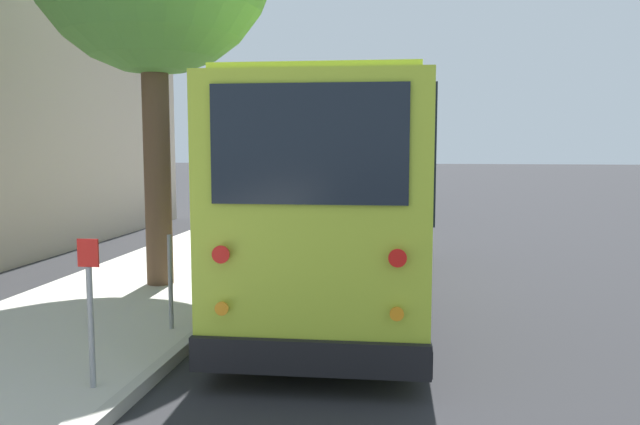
# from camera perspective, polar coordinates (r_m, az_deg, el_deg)

# --- Properties ---
(ground_plane) EXTENTS (160.00, 160.00, 0.00)m
(ground_plane) POSITION_cam_1_polar(r_m,az_deg,el_deg) (12.04, 5.08, -6.26)
(ground_plane) COLOR #28282B
(sidewalk_slab) EXTENTS (80.00, 3.54, 0.15)m
(sidewalk_slab) POSITION_cam_1_polar(r_m,az_deg,el_deg) (12.87, -12.73, -5.24)
(sidewalk_slab) COLOR beige
(sidewalk_slab) RESTS_ON ground
(curb_strip) EXTENTS (80.00, 0.14, 0.15)m
(curb_strip) POSITION_cam_1_polar(r_m,az_deg,el_deg) (12.32, -4.70, -5.61)
(curb_strip) COLOR #AAA69D
(curb_strip) RESTS_ON ground
(shuttle_bus) EXTENTS (9.03, 2.98, 3.60)m
(shuttle_bus) POSITION_cam_1_polar(r_m,az_deg,el_deg) (10.51, 2.13, 2.59)
(shuttle_bus) COLOR #ADC633
(shuttle_bus) RESTS_ON ground
(parked_sedan_maroon) EXTENTS (4.62, 1.83, 1.30)m
(parked_sedan_maroon) POSITION_cam_1_polar(r_m,az_deg,el_deg) (23.05, 4.07, 1.19)
(parked_sedan_maroon) COLOR maroon
(parked_sedan_maroon) RESTS_ON ground
(parked_sedan_gray) EXTENTS (4.61, 1.73, 1.31)m
(parked_sedan_gray) POSITION_cam_1_polar(r_m,az_deg,el_deg) (29.06, 5.48, 2.21)
(parked_sedan_gray) COLOR slate
(parked_sedan_gray) RESTS_ON ground
(parked_sedan_white) EXTENTS (4.46, 1.83, 1.32)m
(parked_sedan_white) POSITION_cam_1_polar(r_m,az_deg,el_deg) (35.05, 5.86, 2.87)
(parked_sedan_white) COLOR silver
(parked_sedan_white) RESTS_ON ground
(sign_post_near) EXTENTS (0.06, 0.22, 1.51)m
(sign_post_near) POSITION_cam_1_polar(r_m,az_deg,el_deg) (6.69, -20.25, -8.48)
(sign_post_near) COLOR gray
(sign_post_near) RESTS_ON sidewalk_slab
(sign_post_far) EXTENTS (0.06, 0.06, 1.26)m
(sign_post_far) POSITION_cam_1_polar(r_m,az_deg,el_deg) (8.53, -13.52, -6.19)
(sign_post_far) COLOR gray
(sign_post_far) RESTS_ON sidewalk_slab
(fire_hydrant) EXTENTS (0.22, 0.22, 0.81)m
(fire_hydrant) POSITION_cam_1_polar(r_m,az_deg,el_deg) (17.73, -2.03, -0.44)
(fire_hydrant) COLOR #99999E
(fire_hydrant) RESTS_ON sidewalk_slab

